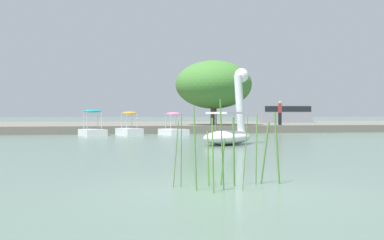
{
  "coord_description": "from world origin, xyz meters",
  "views": [
    {
      "loc": [
        -2.43,
        -8.37,
        1.31
      ],
      "look_at": [
        2.89,
        15.94,
        1.06
      ],
      "focal_mm": 46.94,
      "sensor_mm": 36.0,
      "label": 1
    }
  ],
  "objects_px": {
    "pedal_boat_pink": "(173,129)",
    "person_on_path": "(280,113)",
    "swan_boat": "(230,128)",
    "pedal_boat_orange": "(129,129)",
    "pedal_boat_teal": "(93,129)",
    "tree_sapling_by_fence": "(214,85)",
    "parked_van": "(286,112)"
  },
  "relations": [
    {
      "from": "pedal_boat_orange",
      "to": "pedal_boat_pink",
      "type": "relative_size",
      "value": 0.92
    },
    {
      "from": "swan_boat",
      "to": "tree_sapling_by_fence",
      "type": "relative_size",
      "value": 0.44
    },
    {
      "from": "pedal_boat_teal",
      "to": "tree_sapling_by_fence",
      "type": "height_order",
      "value": "tree_sapling_by_fence"
    },
    {
      "from": "pedal_boat_teal",
      "to": "pedal_boat_pink",
      "type": "height_order",
      "value": "pedal_boat_teal"
    },
    {
      "from": "tree_sapling_by_fence",
      "to": "person_on_path",
      "type": "distance_m",
      "value": 5.44
    },
    {
      "from": "pedal_boat_pink",
      "to": "parked_van",
      "type": "distance_m",
      "value": 20.15
    },
    {
      "from": "pedal_boat_teal",
      "to": "pedal_boat_pink",
      "type": "distance_m",
      "value": 5.21
    },
    {
      "from": "pedal_boat_teal",
      "to": "person_on_path",
      "type": "relative_size",
      "value": 1.33
    },
    {
      "from": "pedal_boat_orange",
      "to": "tree_sapling_by_fence",
      "type": "distance_m",
      "value": 8.72
    },
    {
      "from": "pedal_boat_pink",
      "to": "person_on_path",
      "type": "bearing_deg",
      "value": 19.87
    },
    {
      "from": "pedal_boat_teal",
      "to": "pedal_boat_orange",
      "type": "bearing_deg",
      "value": 6.46
    },
    {
      "from": "pedal_boat_orange",
      "to": "parked_van",
      "type": "relative_size",
      "value": 0.45
    },
    {
      "from": "person_on_path",
      "to": "parked_van",
      "type": "height_order",
      "value": "parked_van"
    },
    {
      "from": "pedal_boat_pink",
      "to": "parked_van",
      "type": "xyz_separation_m",
      "value": [
        14.0,
        14.44,
        1.22
      ]
    },
    {
      "from": "pedal_boat_orange",
      "to": "person_on_path",
      "type": "distance_m",
      "value": 12.07
    },
    {
      "from": "pedal_boat_teal",
      "to": "parked_van",
      "type": "height_order",
      "value": "parked_van"
    },
    {
      "from": "parked_van",
      "to": "pedal_boat_pink",
      "type": "bearing_deg",
      "value": -134.12
    },
    {
      "from": "pedal_boat_teal",
      "to": "pedal_boat_pink",
      "type": "bearing_deg",
      "value": 1.71
    },
    {
      "from": "swan_boat",
      "to": "pedal_boat_pink",
      "type": "relative_size",
      "value": 1.35
    },
    {
      "from": "tree_sapling_by_fence",
      "to": "swan_boat",
      "type": "bearing_deg",
      "value": -102.23
    },
    {
      "from": "pedal_boat_orange",
      "to": "parked_van",
      "type": "bearing_deg",
      "value": 40.34
    },
    {
      "from": "swan_boat",
      "to": "tree_sapling_by_fence",
      "type": "height_order",
      "value": "tree_sapling_by_fence"
    },
    {
      "from": "pedal_boat_pink",
      "to": "parked_van",
      "type": "bearing_deg",
      "value": 45.88
    },
    {
      "from": "tree_sapling_by_fence",
      "to": "person_on_path",
      "type": "bearing_deg",
      "value": -15.76
    },
    {
      "from": "pedal_boat_teal",
      "to": "tree_sapling_by_fence",
      "type": "relative_size",
      "value": 0.31
    },
    {
      "from": "pedal_boat_teal",
      "to": "parked_van",
      "type": "distance_m",
      "value": 24.15
    },
    {
      "from": "pedal_boat_teal",
      "to": "tree_sapling_by_fence",
      "type": "distance_m",
      "value": 10.74
    },
    {
      "from": "pedal_boat_orange",
      "to": "swan_boat",
      "type": "bearing_deg",
      "value": -73.06
    },
    {
      "from": "swan_boat",
      "to": "tree_sapling_by_fence",
      "type": "bearing_deg",
      "value": 77.77
    },
    {
      "from": "person_on_path",
      "to": "pedal_boat_orange",
      "type": "bearing_deg",
      "value": -165.28
    },
    {
      "from": "tree_sapling_by_fence",
      "to": "parked_van",
      "type": "bearing_deg",
      "value": 44.55
    },
    {
      "from": "swan_boat",
      "to": "pedal_boat_orange",
      "type": "relative_size",
      "value": 1.46
    }
  ]
}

